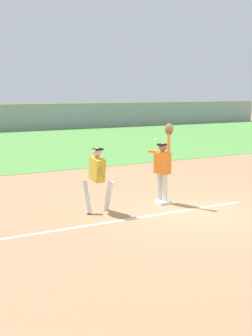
# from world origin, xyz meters

# --- Properties ---
(ground_plane) EXTENTS (78.51, 78.51, 0.00)m
(ground_plane) POSITION_xyz_m (0.00, 0.00, 0.00)
(ground_plane) COLOR #A37A54
(outfield_grass) EXTENTS (54.91, 18.75, 0.01)m
(outfield_grass) POSITION_xyz_m (0.00, 16.78, 0.01)
(outfield_grass) COLOR #549342
(outfield_grass) RESTS_ON ground_plane
(chalk_foul_line) EXTENTS (12.00, 0.11, 0.01)m
(chalk_foul_line) POSITION_xyz_m (-4.25, 0.18, 0.00)
(chalk_foul_line) COLOR white
(chalk_foul_line) RESTS_ON ground_plane
(first_base) EXTENTS (0.39, 0.39, 0.08)m
(first_base) POSITION_xyz_m (-0.25, 1.08, 0.04)
(first_base) COLOR white
(first_base) RESTS_ON ground_plane
(fielder) EXTENTS (0.38, 0.89, 2.28)m
(fielder) POSITION_xyz_m (-0.20, 1.18, 1.12)
(fielder) COLOR silver
(fielder) RESTS_ON ground_plane
(runner) EXTENTS (0.74, 0.84, 1.72)m
(runner) POSITION_xyz_m (-2.27, 1.15, 1.00)
(runner) COLOR white
(runner) RESTS_ON ground_plane
(baseball) EXTENTS (0.07, 0.07, 0.07)m
(baseball) POSITION_xyz_m (-0.37, 1.35, 1.80)
(baseball) COLOR white
(parked_car_blue) EXTENTS (4.40, 2.13, 1.25)m
(parked_car_blue) POSITION_xyz_m (6.07, 28.95, 0.67)
(parked_car_blue) COLOR #23389E
(parked_car_blue) RESTS_ON ground_plane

